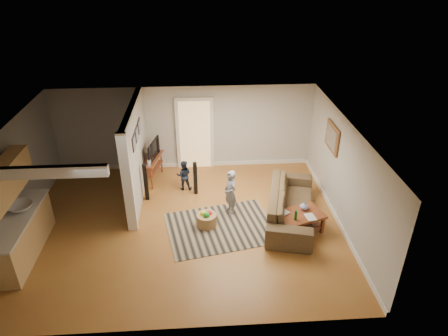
{
  "coord_description": "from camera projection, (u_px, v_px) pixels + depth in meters",
  "views": [
    {
      "loc": [
        0.45,
        -7.81,
        5.84
      ],
      "look_at": [
        1.01,
        0.78,
        1.1
      ],
      "focal_mm": 32.0,
      "sensor_mm": 36.0,
      "label": 1
    }
  ],
  "objects": [
    {
      "name": "room_shell",
      "position": [
        136.0,
        165.0,
        9.23
      ],
      "size": [
        7.54,
        6.02,
        2.52
      ],
      "color": "#A7A6A0",
      "rests_on": "ground"
    },
    {
      "name": "ground",
      "position": [
        184.0,
        225.0,
        9.62
      ],
      "size": [
        7.5,
        7.5,
        0.0
      ],
      "primitive_type": "plane",
      "color": "#985526",
      "rests_on": "ground"
    },
    {
      "name": "toy_basket",
      "position": [
        207.0,
        219.0,
        9.52
      ],
      "size": [
        0.48,
        0.48,
        0.43
      ],
      "color": "olive",
      "rests_on": "ground"
    },
    {
      "name": "coffee_table",
      "position": [
        297.0,
        218.0,
        9.25
      ],
      "size": [
        1.37,
        1.07,
        0.71
      ],
      "rotation": [
        0.0,
        0.0,
        0.34
      ],
      "color": "#612817",
      "rests_on": "ground"
    },
    {
      "name": "toddler",
      "position": [
        185.0,
        189.0,
        11.07
      ],
      "size": [
        0.43,
        0.34,
        0.86
      ],
      "primitive_type": "imported",
      "rotation": [
        0.0,
        0.0,
        3.12
      ],
      "color": "#1B2439",
      "rests_on": "ground"
    },
    {
      "name": "sofa",
      "position": [
        290.0,
        218.0,
        9.87
      ],
      "size": [
        1.65,
        2.85,
        0.78
      ],
      "primitive_type": "imported",
      "rotation": [
        0.0,
        0.0,
        1.33
      ],
      "color": "#443C22",
      "rests_on": "ground"
    },
    {
      "name": "child",
      "position": [
        230.0,
        212.0,
        10.09
      ],
      "size": [
        0.43,
        0.51,
        1.17
      ],
      "primitive_type": "imported",
      "rotation": [
        0.0,
        0.0,
        -1.15
      ],
      "color": "gray",
      "rests_on": "ground"
    },
    {
      "name": "speaker_right",
      "position": [
        195.0,
        178.0,
        10.63
      ],
      "size": [
        0.11,
        0.11,
        0.95
      ],
      "primitive_type": "cube",
      "rotation": [
        0.0,
        0.0,
        0.2
      ],
      "color": "black",
      "rests_on": "ground"
    },
    {
      "name": "area_rug",
      "position": [
        221.0,
        227.0,
        9.52
      ],
      "size": [
        2.82,
        2.3,
        0.01
      ],
      "primitive_type": "cube",
      "rotation": [
        0.0,
        0.0,
        0.2
      ],
      "color": "black",
      "rests_on": "ground"
    },
    {
      "name": "speaker_left",
      "position": [
        146.0,
        182.0,
        10.36
      ],
      "size": [
        0.11,
        0.11,
        1.04
      ],
      "primitive_type": "cube",
      "rotation": [
        0.0,
        0.0,
        0.05
      ],
      "color": "black",
      "rests_on": "ground"
    },
    {
      "name": "tv_console",
      "position": [
        151.0,
        160.0,
        11.17
      ],
      "size": [
        0.64,
        1.18,
        0.97
      ],
      "rotation": [
        0.0,
        0.0,
        -0.21
      ],
      "color": "#612817",
      "rests_on": "ground"
    }
  ]
}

